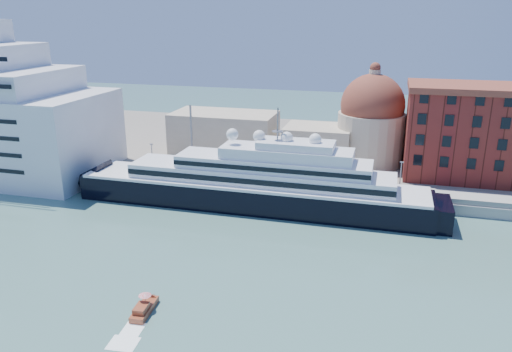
% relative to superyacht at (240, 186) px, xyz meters
% --- Properties ---
extents(ground, '(400.00, 400.00, 0.00)m').
position_rel_superyacht_xyz_m(ground, '(4.61, -23.00, -4.59)').
color(ground, '#3C675F').
rests_on(ground, ground).
extents(quay, '(180.00, 10.00, 2.50)m').
position_rel_superyacht_xyz_m(quay, '(4.61, 11.00, -3.34)').
color(quay, gray).
rests_on(quay, ground).
extents(land, '(260.00, 72.00, 2.00)m').
position_rel_superyacht_xyz_m(land, '(4.61, 52.00, -3.59)').
color(land, slate).
rests_on(land, ground).
extents(quay_fence, '(180.00, 0.10, 1.20)m').
position_rel_superyacht_xyz_m(quay_fence, '(4.61, 6.50, -1.49)').
color(quay_fence, slate).
rests_on(quay_fence, quay).
extents(superyacht, '(89.08, 12.35, 26.62)m').
position_rel_superyacht_xyz_m(superyacht, '(0.00, 0.00, 0.00)').
color(superyacht, black).
rests_on(superyacht, ground).
extents(service_barge, '(11.33, 4.01, 2.53)m').
position_rel_superyacht_xyz_m(service_barge, '(-28.02, -3.30, -3.87)').
color(service_barge, white).
rests_on(service_barge, ground).
extents(water_taxi, '(2.69, 6.54, 3.03)m').
position_rel_superyacht_xyz_m(water_taxi, '(-1.08, -44.68, -3.87)').
color(water_taxi, brown).
rests_on(water_taxi, ground).
extents(warehouse, '(43.00, 19.00, 23.25)m').
position_rel_superyacht_xyz_m(warehouse, '(56.61, 29.00, 9.19)').
color(warehouse, maroon).
rests_on(warehouse, land).
extents(church, '(66.00, 18.00, 25.50)m').
position_rel_superyacht_xyz_m(church, '(11.00, 34.72, 6.31)').
color(church, beige).
rests_on(church, land).
extents(lamp_posts, '(120.80, 2.40, 18.00)m').
position_rel_superyacht_xyz_m(lamp_posts, '(-8.06, 9.27, 5.25)').
color(lamp_posts, slate).
rests_on(lamp_posts, quay).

